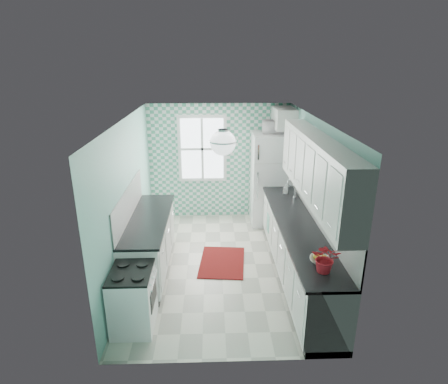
{
  "coord_description": "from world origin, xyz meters",
  "views": [
    {
      "loc": [
        -0.15,
        -5.68,
        3.38
      ],
      "look_at": [
        0.05,
        0.25,
        1.25
      ],
      "focal_mm": 30.0,
      "sensor_mm": 36.0,
      "label": 1
    }
  ],
  "objects_px": {
    "fridge": "(272,179)",
    "fruit_bowl": "(320,260)",
    "ceiling_light": "(223,143)",
    "potted_plant": "(326,258)",
    "sink": "(286,200)",
    "microwave": "(274,127)",
    "stove": "(133,298)"
  },
  "relations": [
    {
      "from": "sink",
      "to": "fruit_bowl",
      "type": "relative_size",
      "value": 2.11
    },
    {
      "from": "sink",
      "to": "microwave",
      "type": "height_order",
      "value": "microwave"
    },
    {
      "from": "stove",
      "to": "microwave",
      "type": "distance_m",
      "value": 4.37
    },
    {
      "from": "ceiling_light",
      "to": "microwave",
      "type": "distance_m",
      "value": 2.85
    },
    {
      "from": "stove",
      "to": "sink",
      "type": "xyz_separation_m",
      "value": [
        2.4,
        2.19,
        0.51
      ]
    },
    {
      "from": "ceiling_light",
      "to": "fruit_bowl",
      "type": "relative_size",
      "value": 1.39
    },
    {
      "from": "fridge",
      "to": "fruit_bowl",
      "type": "relative_size",
      "value": 7.7
    },
    {
      "from": "sink",
      "to": "potted_plant",
      "type": "distance_m",
      "value": 2.47
    },
    {
      "from": "stove",
      "to": "sink",
      "type": "distance_m",
      "value": 3.29
    },
    {
      "from": "sink",
      "to": "potted_plant",
      "type": "bearing_deg",
      "value": -90.11
    },
    {
      "from": "fridge",
      "to": "sink",
      "type": "xyz_separation_m",
      "value": [
        0.09,
        -1.14,
        -0.04
      ]
    },
    {
      "from": "potted_plant",
      "to": "microwave",
      "type": "distance_m",
      "value": 3.72
    },
    {
      "from": "stove",
      "to": "fruit_bowl",
      "type": "xyz_separation_m",
      "value": [
        2.4,
        -0.05,
        0.55
      ]
    },
    {
      "from": "potted_plant",
      "to": "microwave",
      "type": "bearing_deg",
      "value": 91.43
    },
    {
      "from": "fruit_bowl",
      "to": "microwave",
      "type": "bearing_deg",
      "value": 91.53
    },
    {
      "from": "fruit_bowl",
      "to": "microwave",
      "type": "xyz_separation_m",
      "value": [
        -0.09,
        3.38,
        1.1
      ]
    },
    {
      "from": "ceiling_light",
      "to": "sink",
      "type": "distance_m",
      "value": 2.36
    },
    {
      "from": "fridge",
      "to": "ceiling_light",
      "type": "bearing_deg",
      "value": -116.75
    },
    {
      "from": "fridge",
      "to": "sink",
      "type": "distance_m",
      "value": 1.14
    },
    {
      "from": "stove",
      "to": "fruit_bowl",
      "type": "bearing_deg",
      "value": -2.65
    },
    {
      "from": "ceiling_light",
      "to": "potted_plant",
      "type": "height_order",
      "value": "ceiling_light"
    },
    {
      "from": "stove",
      "to": "potted_plant",
      "type": "height_order",
      "value": "potted_plant"
    },
    {
      "from": "fruit_bowl",
      "to": "ceiling_light",
      "type": "bearing_deg",
      "value": 147.49
    },
    {
      "from": "fruit_bowl",
      "to": "potted_plant",
      "type": "height_order",
      "value": "potted_plant"
    },
    {
      "from": "sink",
      "to": "potted_plant",
      "type": "relative_size",
      "value": 1.43
    },
    {
      "from": "stove",
      "to": "fruit_bowl",
      "type": "height_order",
      "value": "fruit_bowl"
    },
    {
      "from": "ceiling_light",
      "to": "microwave",
      "type": "bearing_deg",
      "value": 66.99
    },
    {
      "from": "ceiling_light",
      "to": "stove",
      "type": "distance_m",
      "value": 2.35
    },
    {
      "from": "ceiling_light",
      "to": "stove",
      "type": "relative_size",
      "value": 0.43
    },
    {
      "from": "microwave",
      "to": "sink",
      "type": "bearing_deg",
      "value": 98.67
    },
    {
      "from": "fridge",
      "to": "potted_plant",
      "type": "bearing_deg",
      "value": -92.3
    },
    {
      "from": "sink",
      "to": "microwave",
      "type": "bearing_deg",
      "value": 94.74
    }
  ]
}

